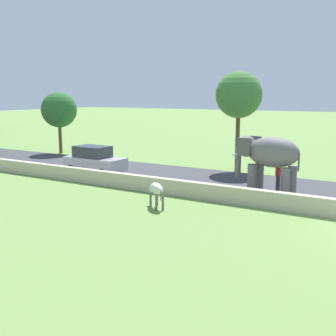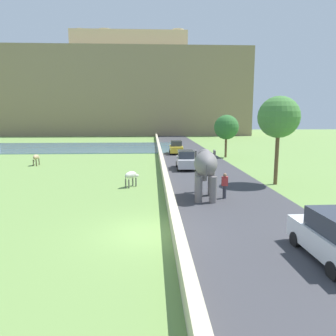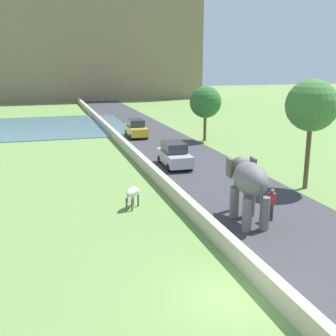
{
  "view_description": "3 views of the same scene",
  "coord_description": "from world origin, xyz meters",
  "px_view_note": "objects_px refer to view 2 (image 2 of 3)",
  "views": [
    {
      "loc": [
        -16.7,
        -0.45,
        5.06
      ],
      "look_at": [
        0.78,
        10.03,
        1.44
      ],
      "focal_mm": 44.74,
      "sensor_mm": 36.0,
      "label": 1
    },
    {
      "loc": [
        0.21,
        -13.53,
        5.06
      ],
      "look_at": [
        1.41,
        11.0,
        1.11
      ],
      "focal_mm": 34.51,
      "sensor_mm": 36.0,
      "label": 2
    },
    {
      "loc": [
        -5.58,
        -11.03,
        7.51
      ],
      "look_at": [
        0.71,
        9.73,
        1.93
      ],
      "focal_mm": 44.72,
      "sensor_mm": 36.0,
      "label": 3
    }
  ],
  "objects_px": {
    "elephant": "(205,166)",
    "cow_white": "(131,176)",
    "cow_tan": "(36,157)",
    "car_white": "(336,237)",
    "car_silver": "(186,160)",
    "person_beside_elephant": "(225,185)",
    "car_yellow": "(176,147)"
  },
  "relations": [
    {
      "from": "elephant",
      "to": "car_yellow",
      "type": "distance_m",
      "value": 23.99
    },
    {
      "from": "car_white",
      "to": "cow_white",
      "type": "bearing_deg",
      "value": 122.21
    },
    {
      "from": "person_beside_elephant",
      "to": "car_yellow",
      "type": "bearing_deg",
      "value": 92.84
    },
    {
      "from": "elephant",
      "to": "car_white",
      "type": "xyz_separation_m",
      "value": [
        3.12,
        -8.97,
        -1.14
      ]
    },
    {
      "from": "car_silver",
      "to": "car_yellow",
      "type": "relative_size",
      "value": 1.0
    },
    {
      "from": "car_silver",
      "to": "car_white",
      "type": "bearing_deg",
      "value": -81.15
    },
    {
      "from": "car_white",
      "to": "cow_white",
      "type": "relative_size",
      "value": 3.09
    },
    {
      "from": "elephant",
      "to": "cow_tan",
      "type": "height_order",
      "value": "elephant"
    },
    {
      "from": "elephant",
      "to": "cow_white",
      "type": "relative_size",
      "value": 2.72
    },
    {
      "from": "elephant",
      "to": "person_beside_elephant",
      "type": "relative_size",
      "value": 2.18
    },
    {
      "from": "elephant",
      "to": "car_silver",
      "type": "xyz_separation_m",
      "value": [
        -0.03,
        11.27,
        -1.14
      ]
    },
    {
      "from": "cow_tan",
      "to": "cow_white",
      "type": "distance_m",
      "value": 15.12
    },
    {
      "from": "person_beside_elephant",
      "to": "elephant",
      "type": "bearing_deg",
      "value": 170.18
    },
    {
      "from": "elephant",
      "to": "cow_tan",
      "type": "bearing_deg",
      "value": 136.64
    },
    {
      "from": "elephant",
      "to": "person_beside_elephant",
      "type": "distance_m",
      "value": 1.66
    },
    {
      "from": "car_silver",
      "to": "cow_white",
      "type": "distance_m",
      "value": 9.04
    },
    {
      "from": "cow_white",
      "to": "car_white",
      "type": "bearing_deg",
      "value": -57.79
    },
    {
      "from": "cow_white",
      "to": "car_yellow",
      "type": "bearing_deg",
      "value": 76.89
    },
    {
      "from": "elephant",
      "to": "car_white",
      "type": "relative_size",
      "value": 0.88
    },
    {
      "from": "elephant",
      "to": "car_silver",
      "type": "bearing_deg",
      "value": 90.13
    },
    {
      "from": "car_white",
      "to": "cow_tan",
      "type": "relative_size",
      "value": 2.89
    },
    {
      "from": "elephant",
      "to": "car_white",
      "type": "distance_m",
      "value": 9.56
    },
    {
      "from": "person_beside_elephant",
      "to": "car_silver",
      "type": "height_order",
      "value": "car_silver"
    },
    {
      "from": "car_yellow",
      "to": "person_beside_elephant",
      "type": "bearing_deg",
      "value": -87.16
    },
    {
      "from": "cow_tan",
      "to": "cow_white",
      "type": "height_order",
      "value": "same"
    },
    {
      "from": "person_beside_elephant",
      "to": "cow_white",
      "type": "bearing_deg",
      "value": 147.63
    },
    {
      "from": "person_beside_elephant",
      "to": "cow_tan",
      "type": "xyz_separation_m",
      "value": [
        -16.46,
        14.64,
        -0.04
      ]
    },
    {
      "from": "car_silver",
      "to": "cow_tan",
      "type": "distance_m",
      "value": 15.59
    },
    {
      "from": "elephant",
      "to": "car_yellow",
      "type": "bearing_deg",
      "value": 90.06
    },
    {
      "from": "person_beside_elephant",
      "to": "car_yellow",
      "type": "xyz_separation_m",
      "value": [
        -1.2,
        24.16,
        0.03
      ]
    },
    {
      "from": "elephant",
      "to": "cow_tan",
      "type": "distance_m",
      "value": 21.06
    },
    {
      "from": "elephant",
      "to": "cow_white",
      "type": "xyz_separation_m",
      "value": [
        -4.77,
        3.57,
        -1.2
      ]
    }
  ]
}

